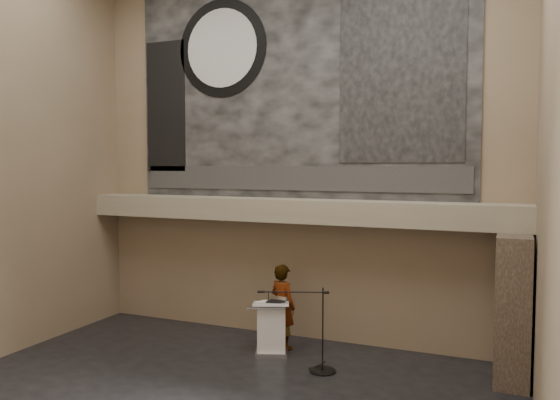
% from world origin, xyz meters
% --- Properties ---
extents(wall_back, '(10.00, 0.02, 8.50)m').
position_xyz_m(wall_back, '(0.00, 4.00, 4.25)').
color(wall_back, '#7C6B4E').
rests_on(wall_back, floor).
extents(wall_right, '(0.02, 8.00, 8.50)m').
position_xyz_m(wall_right, '(5.00, 0.00, 4.25)').
color(wall_right, '#7C6B4E').
rests_on(wall_right, floor).
extents(soffit, '(10.00, 0.80, 0.50)m').
position_xyz_m(soffit, '(0.00, 3.60, 2.95)').
color(soffit, gray).
rests_on(soffit, wall_back).
extents(sprinkler_left, '(0.04, 0.04, 0.06)m').
position_xyz_m(sprinkler_left, '(-1.60, 3.55, 2.67)').
color(sprinkler_left, '#B2893D').
rests_on(sprinkler_left, soffit).
extents(sprinkler_right, '(0.04, 0.04, 0.06)m').
position_xyz_m(sprinkler_right, '(1.90, 3.55, 2.67)').
color(sprinkler_right, '#B2893D').
rests_on(sprinkler_right, soffit).
extents(banner, '(8.00, 0.05, 5.00)m').
position_xyz_m(banner, '(0.00, 3.97, 5.70)').
color(banner, black).
rests_on(banner, wall_back).
extents(banner_text_strip, '(7.76, 0.02, 0.55)m').
position_xyz_m(banner_text_strip, '(0.00, 3.93, 3.65)').
color(banner_text_strip, '#2B2B2B').
rests_on(banner_text_strip, banner).
extents(banner_clock_rim, '(2.30, 0.02, 2.30)m').
position_xyz_m(banner_clock_rim, '(-1.80, 3.93, 6.70)').
color(banner_clock_rim, black).
rests_on(banner_clock_rim, banner).
extents(banner_clock_face, '(1.84, 0.02, 1.84)m').
position_xyz_m(banner_clock_face, '(-1.80, 3.91, 6.70)').
color(banner_clock_face, silver).
rests_on(banner_clock_face, banner).
extents(banner_building_print, '(2.60, 0.02, 3.60)m').
position_xyz_m(banner_building_print, '(2.40, 3.93, 5.80)').
color(banner_building_print, black).
rests_on(banner_building_print, banner).
extents(banner_brick_print, '(1.10, 0.02, 3.20)m').
position_xyz_m(banner_brick_print, '(-3.40, 3.93, 5.40)').
color(banner_brick_print, black).
rests_on(banner_brick_print, banner).
extents(stone_pier, '(0.60, 1.40, 2.70)m').
position_xyz_m(stone_pier, '(4.65, 3.15, 1.35)').
color(stone_pier, '#3F3127').
rests_on(stone_pier, floor).
extents(lectern, '(0.88, 0.76, 1.14)m').
position_xyz_m(lectern, '(0.03, 2.67, 0.55)').
color(lectern, silver).
rests_on(lectern, floor).
extents(binder, '(0.35, 0.29, 0.04)m').
position_xyz_m(binder, '(0.13, 2.65, 1.12)').
color(binder, black).
rests_on(binder, lectern).
extents(papers, '(0.31, 0.34, 0.00)m').
position_xyz_m(papers, '(-0.14, 2.63, 1.10)').
color(papers, white).
rests_on(papers, lectern).
extents(speaker_person, '(0.78, 0.66, 1.83)m').
position_xyz_m(speaker_person, '(0.10, 3.11, 0.91)').
color(speaker_person, white).
rests_on(speaker_person, floor).
extents(mic_stand, '(1.42, 0.71, 1.63)m').
position_xyz_m(mic_stand, '(1.28, 2.15, 0.25)').
color(mic_stand, black).
rests_on(mic_stand, floor).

